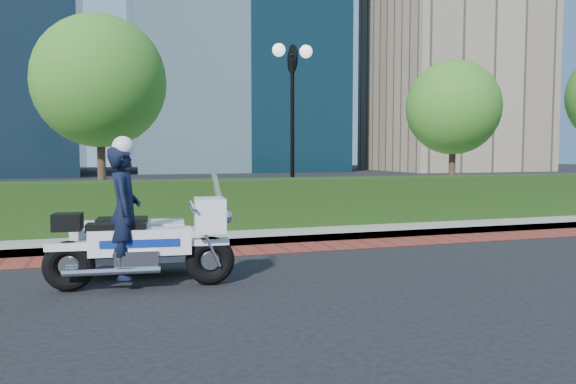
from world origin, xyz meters
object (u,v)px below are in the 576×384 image
object	(u,v)px
tree_b	(100,82)
tree_c	(453,108)
lamppost	(292,102)
police_motorcycle	(134,233)

from	to	relation	value
tree_b	tree_c	world-z (taller)	tree_b
tree_b	lamppost	bearing A→B (deg)	-16.11
tree_c	police_motorcycle	distance (m)	12.03
tree_c	police_motorcycle	world-z (taller)	tree_c
lamppost	police_motorcycle	bearing A→B (deg)	-126.16
tree_c	police_motorcycle	size ratio (longest dim) A/B	1.81
tree_b	police_motorcycle	distance (m)	7.43
lamppost	tree_b	size ratio (longest dim) A/B	0.86
lamppost	tree_b	world-z (taller)	tree_b
lamppost	police_motorcycle	distance (m)	7.28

